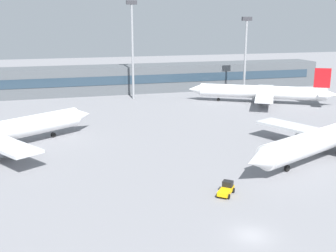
% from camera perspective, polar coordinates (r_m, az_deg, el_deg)
% --- Properties ---
extents(ground_plane, '(400.00, 400.00, 0.00)m').
position_cam_1_polar(ground_plane, '(84.69, -0.99, -2.04)').
color(ground_plane, gray).
extents(terminal_building, '(148.62, 12.13, 9.00)m').
position_cam_1_polar(terminal_building, '(142.17, -7.40, 6.39)').
color(terminal_building, '#4C5156').
rests_on(terminal_building, ground_plane).
extents(airplane_near, '(44.19, 31.82, 11.59)m').
position_cam_1_polar(airplane_near, '(80.53, 21.57, -1.32)').
color(airplane_near, silver).
rests_on(airplane_near, ground_plane).
extents(airplane_far, '(39.27, 28.57, 10.77)m').
position_cam_1_polar(airplane_far, '(125.82, 12.60, 4.57)').
color(airplane_far, white).
rests_on(airplane_far, ground_plane).
extents(baggage_tug_yellow, '(3.47, 3.72, 1.75)m').
position_cam_1_polar(baggage_tug_yellow, '(59.68, 8.02, -8.56)').
color(baggage_tug_yellow, '#F2B20C').
rests_on(baggage_tug_yellow, ground_plane).
extents(floodlight_tower_west, '(3.20, 0.80, 29.56)m').
position_cam_1_polar(floodlight_tower_west, '(128.43, -4.91, 11.15)').
color(floodlight_tower_west, gray).
rests_on(floodlight_tower_west, ground_plane).
extents(floodlight_tower_east, '(3.20, 0.80, 24.90)m').
position_cam_1_polar(floodlight_tower_east, '(133.22, 10.60, 10.04)').
color(floodlight_tower_east, gray).
rests_on(floodlight_tower_east, ground_plane).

